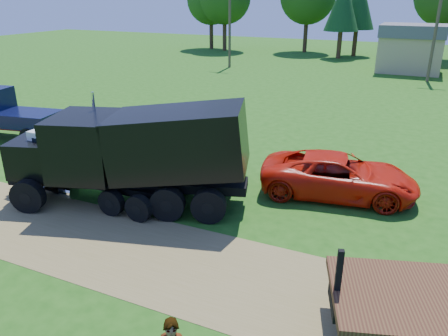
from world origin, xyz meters
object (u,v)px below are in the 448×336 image
at_px(white_semi_tractor, 72,161).
at_px(navy_truck, 0,113).
at_px(orange_pickup, 339,176).
at_px(black_dump_truck, 136,150).

bearing_deg(white_semi_tractor, navy_truck, 153.84).
height_order(white_semi_tractor, orange_pickup, white_semi_tractor).
distance_m(navy_truck, orange_pickup, 18.61).
bearing_deg(navy_truck, white_semi_tractor, -34.64).
relative_size(white_semi_tractor, navy_truck, 1.07).
relative_size(white_semi_tractor, orange_pickup, 1.13).
bearing_deg(white_semi_tractor, black_dump_truck, 5.63).
xyz_separation_m(navy_truck, orange_pickup, (18.60, 0.19, -0.55)).
bearing_deg(orange_pickup, white_semi_tractor, 104.38).
xyz_separation_m(white_semi_tractor, black_dump_truck, (2.86, 0.36, 0.76)).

